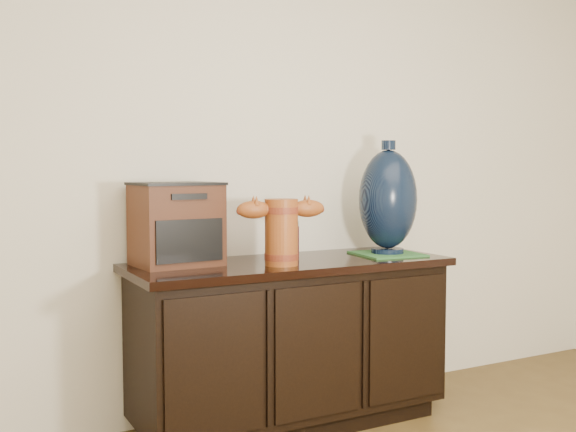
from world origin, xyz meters
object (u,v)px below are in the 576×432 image
terracotta_vessel (281,228)px  lamp_base (388,200)px  spray_can (293,239)px  tv_radio (176,224)px  sideboard (290,341)px

terracotta_vessel → lamp_base: size_ratio=0.75×
terracotta_vessel → spray_can: size_ratio=2.43×
spray_can → tv_radio: bearing=-177.2°
tv_radio → lamp_base: bearing=-12.2°
sideboard → lamp_base: size_ratio=2.70×
sideboard → terracotta_vessel: terracotta_vessel is taller
lamp_base → terracotta_vessel: bearing=-173.1°
sideboard → terracotta_vessel: (-0.10, -0.11, 0.53)m
tv_radio → spray_can: bearing=-1.6°
sideboard → terracotta_vessel: bearing=-133.1°
terracotta_vessel → tv_radio: bearing=158.5°
sideboard → tv_radio: bearing=168.0°
sideboard → tv_radio: 0.75m
spray_can → terracotta_vessel: bearing=-127.9°
terracotta_vessel → tv_radio: (-0.40, 0.21, 0.02)m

